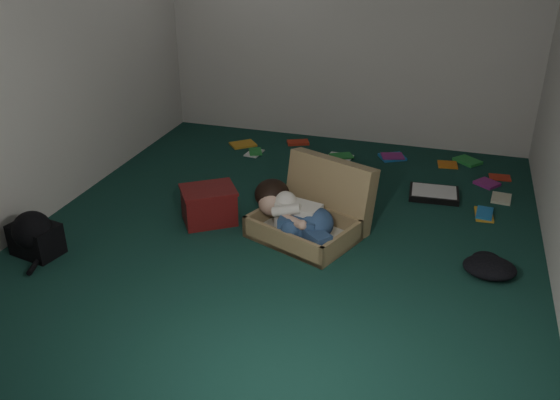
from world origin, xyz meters
The scene contains 11 objects.
floor centered at (0.00, 0.00, 0.00)m, with size 4.50×4.50×0.00m, color #143A30.
wall_back centered at (0.00, 2.25, 1.30)m, with size 4.50×4.50×0.00m, color silver.
wall_front centered at (0.00, -2.25, 1.30)m, with size 4.50×4.50×0.00m, color silver.
wall_left centered at (-2.00, 0.00, 1.30)m, with size 4.50×4.50×0.00m, color silver.
suitcase centered at (0.22, 0.06, 0.17)m, with size 1.01×1.00×0.57m.
person centered at (0.10, -0.10, 0.22)m, with size 0.76×0.63×0.36m.
maroon_bin centered at (-0.66, -0.03, 0.15)m, with size 0.56×0.53×0.30m.
backpack centered at (-1.70, -0.90, 0.13)m, with size 0.45×0.36×0.27m, color black, non-canonical shape.
clothing_pile centered at (1.47, -0.11, 0.07)m, with size 0.44×0.36×0.14m, color black, non-canonical shape.
paper_tray centered at (1.11, 1.01, 0.03)m, with size 0.46×0.36×0.06m.
book_scatter centered at (0.69, 1.58, 0.01)m, with size 2.95×1.45×0.02m.
Camera 1 is at (1.21, -4.05, 2.37)m, focal length 38.00 mm.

